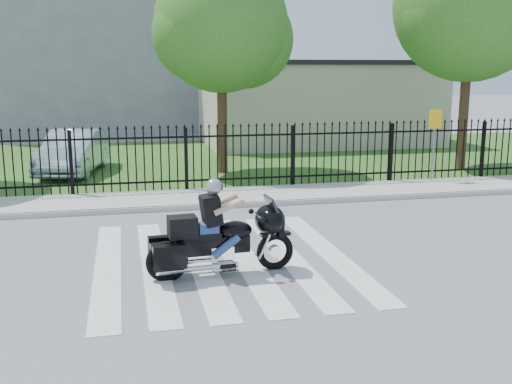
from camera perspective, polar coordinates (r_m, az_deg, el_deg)
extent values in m
plane|color=slate|center=(10.77, -3.17, -6.49)|extent=(120.00, 120.00, 0.00)
cube|color=#ADAAA3|center=(15.54, -6.21, -0.63)|extent=(40.00, 2.00, 0.12)
cube|color=#ADAAA3|center=(14.57, -5.76, -1.45)|extent=(40.00, 0.12, 0.12)
cube|color=#24511C|center=(22.41, -8.23, 2.98)|extent=(40.00, 12.00, 0.02)
cube|color=black|center=(16.46, -6.62, 1.08)|extent=(26.00, 0.04, 0.05)
cube|color=black|center=(16.28, -6.72, 5.24)|extent=(26.00, 0.04, 0.05)
cylinder|color=#382316|center=(19.40, -3.25, 7.89)|extent=(0.32, 0.32, 4.16)
sphere|color=#31631C|center=(19.40, -3.34, 15.58)|extent=(4.20, 4.20, 4.20)
cylinder|color=#382316|center=(21.28, 19.25, 8.47)|extent=(0.32, 0.32, 4.80)
sphere|color=#31631C|center=(21.35, 19.81, 16.52)|extent=(5.00, 5.00, 5.00)
cube|color=#B9B29A|center=(27.54, 5.80, 8.28)|extent=(10.00, 6.00, 3.50)
cube|color=black|center=(27.49, 5.88, 12.13)|extent=(10.20, 6.20, 0.20)
cube|color=#909298|center=(36.22, -15.25, 15.47)|extent=(15.00, 10.00, 12.00)
torus|color=black|center=(10.21, 1.82, -5.66)|extent=(0.66, 0.18, 0.65)
torus|color=black|center=(9.78, -8.47, -6.57)|extent=(0.70, 0.20, 0.69)
cube|color=black|center=(9.86, -4.16, -5.06)|extent=(1.24, 0.33, 0.28)
ellipsoid|color=black|center=(9.89, -2.04, -3.68)|extent=(0.62, 0.43, 0.31)
cube|color=black|center=(9.77, -5.25, -4.14)|extent=(0.64, 0.35, 0.09)
cube|color=silver|center=(9.94, -3.35, -5.88)|extent=(0.40, 0.31, 0.28)
ellipsoid|color=black|center=(10.03, 1.33, -2.67)|extent=(0.57, 0.72, 0.51)
cube|color=black|center=(9.67, -7.03, -3.31)|extent=(0.48, 0.40, 0.34)
cube|color=navy|center=(9.76, -4.62, -3.45)|extent=(0.34, 0.31, 0.17)
sphere|color=#9FA1A7|center=(9.63, -4.03, 0.50)|extent=(0.27, 0.27, 0.27)
imported|color=#A7C0D3|center=(20.25, -16.97, 3.70)|extent=(2.25, 4.45, 1.40)
cylinder|color=gray|center=(18.24, 16.54, 4.14)|extent=(0.05, 0.05, 1.98)
cube|color=yellow|center=(18.14, 16.72, 6.67)|extent=(0.44, 0.15, 0.54)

